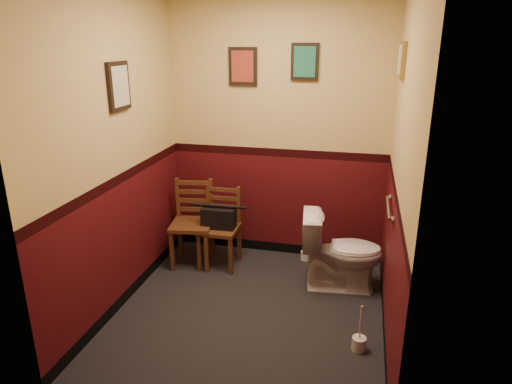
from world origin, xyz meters
TOP-DOWN VIEW (x-y plane):
  - floor at (0.00, 0.00)m, footprint 2.20×2.40m
  - wall_back at (0.00, 1.20)m, footprint 2.20×0.00m
  - wall_front at (0.00, -1.20)m, footprint 2.20×0.00m
  - wall_left at (-1.10, 0.00)m, footprint 0.00×2.40m
  - wall_right at (1.10, 0.00)m, footprint 0.00×2.40m
  - grab_bar at (1.07, 0.25)m, footprint 0.05×0.56m
  - framed_print_back_a at (-0.35, 1.18)m, footprint 0.28×0.04m
  - framed_print_back_b at (0.25, 1.18)m, footprint 0.26×0.04m
  - framed_print_left at (-1.08, 0.10)m, footprint 0.04×0.30m
  - framed_print_right at (1.08, 0.60)m, footprint 0.04×0.34m
  - toilet at (0.72, 0.60)m, footprint 0.78×0.49m
  - toilet_brush at (0.91, -0.28)m, footprint 0.11×0.11m
  - chair_left at (-0.78, 0.78)m, footprint 0.46×0.46m
  - chair_right at (-0.50, 0.80)m, footprint 0.38×0.38m
  - handbag at (-0.50, 0.76)m, footprint 0.33×0.18m
  - tp_stack at (0.39, 1.08)m, footprint 0.21×0.11m

SIDE VIEW (x-z plane):
  - floor at x=0.00m, z-range 0.00..0.00m
  - toilet_brush at x=0.91m, z-range -0.13..0.25m
  - tp_stack at x=0.39m, z-range -0.02..0.17m
  - toilet at x=0.72m, z-range 0.00..0.72m
  - chair_right at x=-0.50m, z-range 0.00..0.81m
  - chair_left at x=-0.78m, z-range 0.00..0.86m
  - handbag at x=-0.50m, z-range 0.40..0.65m
  - grab_bar at x=1.07m, z-range 0.92..0.98m
  - wall_back at x=0.00m, z-range 0.00..2.70m
  - wall_front at x=0.00m, z-range 0.00..2.70m
  - wall_left at x=-1.10m, z-range 0.00..2.70m
  - wall_right at x=1.10m, z-range 0.00..2.70m
  - framed_print_left at x=-1.08m, z-range 1.66..2.04m
  - framed_print_back_a at x=-0.35m, z-range 1.77..2.13m
  - framed_print_back_b at x=0.25m, z-range 1.83..2.17m
  - framed_print_right at x=1.08m, z-range 1.91..2.19m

